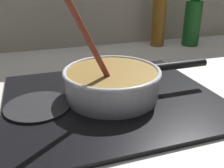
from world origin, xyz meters
TOP-DOWN VIEW (x-y plane):
  - ground at (0.00, 0.00)m, footprint 2.40×1.60m
  - hob_plate at (0.02, 0.20)m, footprint 0.56×0.48m
  - burner_ring at (0.02, 0.20)m, footprint 0.20×0.20m
  - spare_burner at (-0.17, 0.20)m, footprint 0.16×0.16m
  - cooking_pan at (0.02, 0.20)m, footprint 0.44×0.26m
  - sauce_bottle at (0.57, 0.64)m, footprint 0.08×0.08m
  - oil_bottle at (0.42, 0.68)m, footprint 0.06×0.06m

SIDE VIEW (x-z plane):
  - ground at x=0.00m, z-range -0.04..0.00m
  - hob_plate at x=0.02m, z-range 0.00..0.01m
  - spare_burner at x=-0.17m, z-range 0.01..0.02m
  - burner_ring at x=0.02m, z-range 0.01..0.02m
  - cooking_pan at x=0.02m, z-range -0.10..0.21m
  - sauce_bottle at x=0.57m, z-range -0.02..0.24m
  - oil_bottle at x=0.42m, z-range -0.02..0.27m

